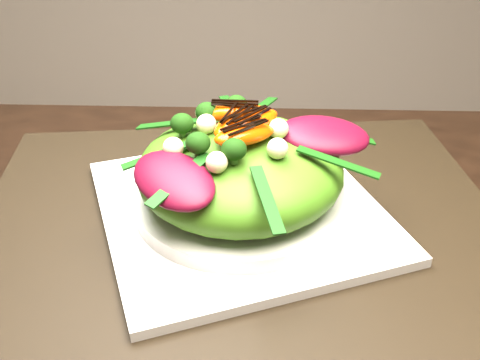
{
  "coord_description": "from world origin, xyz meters",
  "views": [
    {
      "loc": [
        -0.28,
        -0.32,
        1.1
      ],
      "look_at": [
        -0.3,
        0.17,
        0.8
      ],
      "focal_mm": 42.0,
      "sensor_mm": 36.0,
      "label": 1
    }
  ],
  "objects_px": {
    "salad_bowl": "(240,199)",
    "lettuce_mound": "(240,169)",
    "orange_segment": "(225,116)",
    "plate_base": "(240,209)",
    "placemat": "(240,215)"
  },
  "relations": [
    {
      "from": "placemat",
      "to": "plate_base",
      "type": "xyz_separation_m",
      "value": [
        0.0,
        0.0,
        0.01
      ]
    },
    {
      "from": "placemat",
      "to": "salad_bowl",
      "type": "bearing_deg",
      "value": 0.0
    },
    {
      "from": "plate_base",
      "to": "salad_bowl",
      "type": "height_order",
      "value": "salad_bowl"
    },
    {
      "from": "salad_bowl",
      "to": "orange_segment",
      "type": "xyz_separation_m",
      "value": [
        -0.02,
        0.03,
        0.08
      ]
    },
    {
      "from": "orange_segment",
      "to": "lettuce_mound",
      "type": "bearing_deg",
      "value": -58.06
    },
    {
      "from": "salad_bowl",
      "to": "orange_segment",
      "type": "height_order",
      "value": "orange_segment"
    },
    {
      "from": "lettuce_mound",
      "to": "plate_base",
      "type": "bearing_deg",
      "value": 0.0
    },
    {
      "from": "plate_base",
      "to": "lettuce_mound",
      "type": "distance_m",
      "value": 0.05
    },
    {
      "from": "plate_base",
      "to": "salad_bowl",
      "type": "xyz_separation_m",
      "value": [
        0.0,
        0.0,
        0.01
      ]
    },
    {
      "from": "salad_bowl",
      "to": "lettuce_mound",
      "type": "relative_size",
      "value": 1.05
    },
    {
      "from": "placemat",
      "to": "salad_bowl",
      "type": "relative_size",
      "value": 2.48
    },
    {
      "from": "salad_bowl",
      "to": "lettuce_mound",
      "type": "xyz_separation_m",
      "value": [
        0.0,
        0.0,
        0.04
      ]
    },
    {
      "from": "lettuce_mound",
      "to": "orange_segment",
      "type": "height_order",
      "value": "orange_segment"
    },
    {
      "from": "placemat",
      "to": "lettuce_mound",
      "type": "distance_m",
      "value": 0.06
    },
    {
      "from": "lettuce_mound",
      "to": "orange_segment",
      "type": "xyz_separation_m",
      "value": [
        -0.02,
        0.03,
        0.05
      ]
    }
  ]
}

